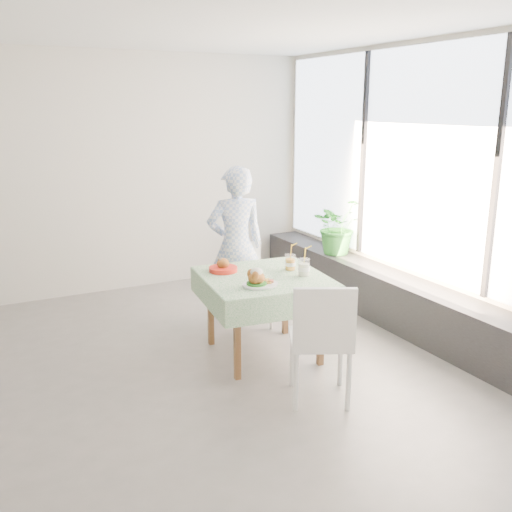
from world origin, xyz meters
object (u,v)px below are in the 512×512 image
cafe_table (264,306)px  chair_near (320,363)px  main_dish (258,280)px  potted_plant (337,226)px  diner (236,246)px  chair_far (248,301)px  juice_cup_orange (290,263)px

cafe_table → chair_near: size_ratio=1.20×
cafe_table → main_dish: 0.45m
potted_plant → diner: bearing=-168.9°
chair_far → main_dish: bearing=-111.4°
diner → main_dish: 1.12m
main_dish → juice_cup_orange: juice_cup_orange is taller
diner → potted_plant: diner is taller
cafe_table → chair_near: bearing=-89.8°
chair_far → juice_cup_orange: size_ratio=3.00×
diner → potted_plant: (1.44, 0.28, 0.02)m
cafe_table → diner: (0.13, 0.84, 0.35)m
juice_cup_orange → potted_plant: potted_plant is taller
chair_far → chair_near: chair_near is taller
chair_far → diner: (-0.06, 0.15, 0.55)m
potted_plant → chair_far: bearing=-162.4°
diner → main_dish: diner is taller
chair_near → main_dish: size_ratio=3.10×
cafe_table → chair_far: bearing=74.8°
cafe_table → chair_far: 0.74m
diner → main_dish: bearing=84.0°
cafe_table → chair_near: (0.00, -0.91, -0.17)m
cafe_table → diner: 0.92m
chair_near → diner: bearing=86.0°
chair_near → cafe_table: bearing=90.2°
cafe_table → chair_far: (0.19, 0.69, -0.20)m
chair_far → potted_plant: size_ratio=1.28×
potted_plant → main_dish: bearing=-141.9°
cafe_table → chair_near: chair_near is taller
chair_far → juice_cup_orange: bearing=-80.2°
cafe_table → chair_far: size_ratio=1.35×
chair_near → main_dish: (-0.18, 0.67, 0.50)m
chair_near → potted_plant: (1.56, 2.04, 0.54)m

